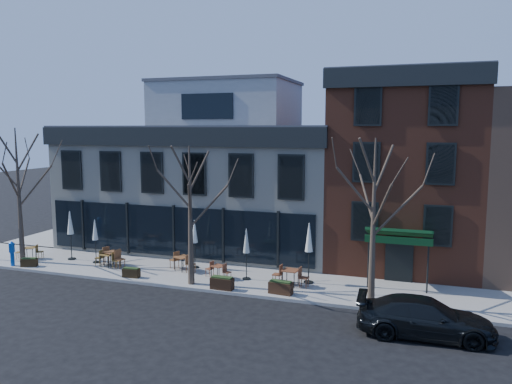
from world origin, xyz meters
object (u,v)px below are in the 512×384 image
(call_box, at_px, (12,253))
(umbrella_0, at_px, (70,225))
(cafe_set_0, at_px, (30,252))
(parked_sedan, at_px, (425,318))

(call_box, bearing_deg, umbrella_0, 44.79)
(cafe_set_0, bearing_deg, parked_sedan, -9.67)
(parked_sedan, xyz_separation_m, call_box, (-22.60, 2.32, 0.17))
(cafe_set_0, xyz_separation_m, umbrella_0, (2.51, 0.70, 1.65))
(umbrella_0, bearing_deg, cafe_set_0, -164.46)
(parked_sedan, height_order, cafe_set_0, parked_sedan)
(cafe_set_0, distance_m, umbrella_0, 3.09)
(call_box, distance_m, cafe_set_0, 1.62)
(umbrella_0, bearing_deg, call_box, -135.21)
(parked_sedan, xyz_separation_m, cafe_set_0, (-22.83, 3.89, -0.17))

